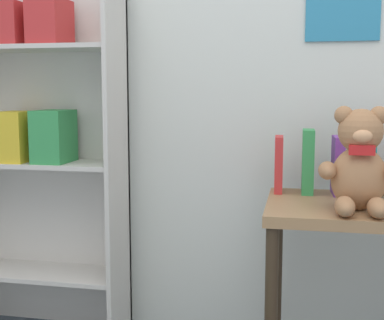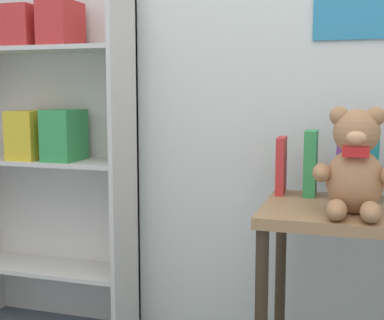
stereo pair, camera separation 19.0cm
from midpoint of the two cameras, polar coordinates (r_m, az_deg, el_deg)
The scene contains 8 objects.
wall_back at distance 2.18m, azimuth 5.84°, elevation 13.33°, with size 4.80×0.07×2.50m.
bookshelf_side at distance 2.33m, azimuth -18.12°, elevation 2.07°, with size 0.71×0.26×1.45m.
display_table at distance 1.84m, azimuth 14.17°, elevation -7.91°, with size 0.58×0.48×0.65m.
teddy_bear at distance 1.69m, azimuth 14.42°, elevation -0.41°, with size 0.25×0.23×0.32m.
book_standing_red at distance 1.97m, azimuth 6.53°, elevation -0.45°, with size 0.03×0.13×0.20m, color red.
book_standing_green at distance 1.95m, azimuth 9.57°, elevation -0.18°, with size 0.04×0.12×0.23m, color #33934C.
book_standing_purple at distance 1.95m, azimuth 12.63°, elevation -0.59°, with size 0.03×0.13×0.21m, color purple.
book_standing_teal at distance 1.94m, azimuth 15.74°, elevation -0.12°, with size 0.03×0.15×0.25m, color teal.
Camera 1 is at (0.12, -0.65, 1.02)m, focal length 50.00 mm.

